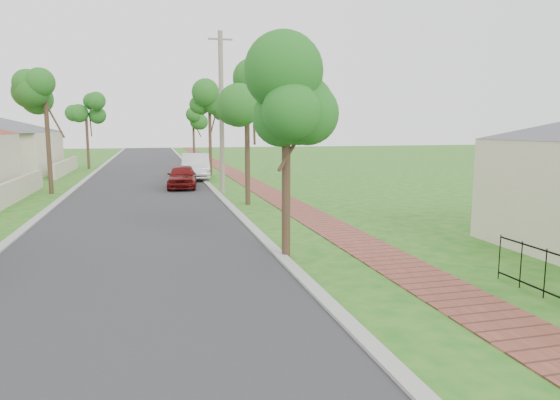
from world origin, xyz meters
name	(u,v)px	position (x,y,z in m)	size (l,w,h in m)	color
road	(143,196)	(-3.00, 20.00, 0.00)	(7.00, 120.00, 0.02)	#28282B
kerb_right	(217,194)	(0.65, 20.00, 0.00)	(0.30, 120.00, 0.10)	#9E9E99
kerb_left	(63,199)	(-6.65, 20.00, 0.00)	(0.30, 120.00, 0.10)	#9E9E99
sidewalk	(267,192)	(3.25, 20.00, 0.00)	(1.50, 120.00, 0.03)	brown
street_trees	(144,108)	(-2.87, 26.84, 4.54)	(10.70, 37.65, 5.89)	#382619
parked_car_red	(182,177)	(-0.91, 22.71, 0.65)	(1.52, 3.79, 1.29)	#640F0F
parked_car_white	(196,167)	(0.24, 27.52, 0.82)	(1.73, 4.96, 1.63)	silver
near_tree	(286,103)	(0.80, 7.00, 3.96)	(1.94, 1.94, 4.98)	#382619
utility_pole	(222,113)	(0.96, 20.00, 4.07)	(1.20, 0.24, 8.02)	gray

